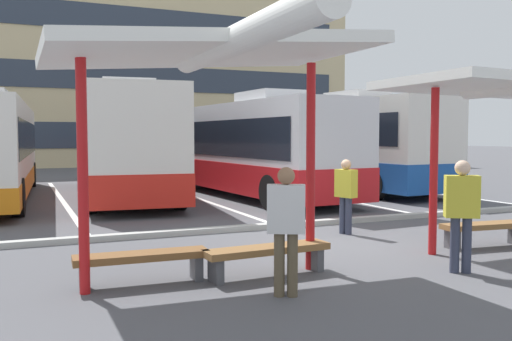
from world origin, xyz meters
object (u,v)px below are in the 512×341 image
waiting_shelter_0 (212,55)px  bench_2 (485,229)px  coach_bus_2 (252,150)px  waiting_passenger_0 (462,208)px  waiting_passenger_1 (346,192)px  coach_bus_1 (124,145)px  coach_bus_3 (334,145)px  waiting_passenger_2 (286,222)px  bench_0 (142,260)px  waiting_shelter_1 (506,89)px  bench_1 (268,253)px

waiting_shelter_0 → bench_2: 6.26m
waiting_shelter_0 → coach_bus_2: bearing=64.2°
waiting_shelter_0 → waiting_passenger_0: 4.36m
waiting_passenger_1 → coach_bus_1: bearing=107.9°
coach_bus_3 → waiting_shelter_0: coach_bus_3 is taller
bench_2 → coach_bus_3: bearing=72.4°
coach_bus_3 → waiting_passenger_1: bearing=-120.1°
coach_bus_3 → waiting_passenger_0: size_ratio=6.57×
coach_bus_2 → waiting_passenger_1: (-1.06, -7.54, -0.69)m
coach_bus_2 → waiting_passenger_2: (-4.26, -11.12, -0.62)m
waiting_shelter_0 → bench_2: size_ratio=2.69×
bench_2 → bench_0: bearing=-179.4°
waiting_passenger_1 → waiting_shelter_1: bearing=-57.1°
bench_0 → waiting_shelter_1: 6.95m
waiting_passenger_1 → waiting_passenger_2: bearing=-131.8°
waiting_shelter_0 → bench_2: (5.56, 0.49, -2.85)m
waiting_shelter_1 → bench_0: bearing=177.2°
coach_bus_2 → bench_1: bearing=-111.9°
coach_bus_1 → waiting_shelter_0: (-0.91, -11.89, 1.41)m
coach_bus_3 → waiting_passenger_1: coach_bus_3 is taller
bench_0 → waiting_shelter_1: bearing=-2.8°
coach_bus_3 → waiting_shelter_0: (-9.09, -11.65, 1.48)m
coach_bus_2 → bench_2: (0.61, -9.73, -1.25)m
waiting_shelter_1 → waiting_passenger_0: size_ratio=2.56×
coach_bus_2 → bench_0: bearing=-120.8°
coach_bus_3 → waiting_passenger_2: size_ratio=6.70×
coach_bus_2 → waiting_passenger_0: (-1.28, -11.07, -0.59)m
waiting_shelter_0 → waiting_passenger_0: waiting_shelter_0 is taller
bench_1 → coach_bus_2: bearing=68.1°
waiting_passenger_0 → bench_1: bearing=160.5°
waiting_shelter_1 → bench_2: waiting_shelter_1 is taller
coach_bus_1 → bench_2: bearing=-67.8°
waiting_passenger_0 → waiting_shelter_1: bearing=26.7°
waiting_passenger_0 → waiting_passenger_2: 2.98m
waiting_shelter_0 → bench_2: waiting_shelter_0 is taller
coach_bus_3 → waiting_shelter_1: size_ratio=2.57×
waiting_shelter_1 → waiting_passenger_2: waiting_shelter_1 is taller
waiting_shelter_0 → waiting_shelter_1: waiting_shelter_0 is taller
waiting_shelter_0 → coach_bus_3: bearing=52.0°
coach_bus_2 → coach_bus_3: coach_bus_3 is taller
coach_bus_2 → bench_1: 10.94m
coach_bus_1 → waiting_passenger_0: 13.05m
waiting_shelter_0 → waiting_passenger_0: size_ratio=2.80×
waiting_shelter_0 → bench_0: (-0.90, 0.42, -2.84)m
waiting_passenger_0 → waiting_passenger_1: size_ratio=1.08×
bench_1 → coach_bus_1: bearing=90.0°
coach_bus_1 → waiting_passenger_0: bearing=-77.7°
bench_0 → bench_2: size_ratio=1.05×
waiting_shelter_0 → waiting_passenger_0: bearing=-13.0°
coach_bus_2 → bench_0: size_ratio=5.54×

